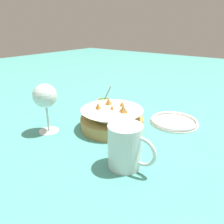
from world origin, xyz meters
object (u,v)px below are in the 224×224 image
(wine_glass, at_px, (45,97))
(beer_mug, at_px, (126,148))
(side_plate, at_px, (174,121))
(food_basket, at_px, (112,119))
(sauce_cup, at_px, (104,104))

(wine_glass, height_order, beer_mug, wine_glass)
(wine_glass, distance_m, side_plate, 0.46)
(wine_glass, relative_size, side_plate, 0.95)
(beer_mug, bearing_deg, food_basket, 135.88)
(side_plate, bearing_deg, beer_mug, -89.25)
(food_basket, relative_size, side_plate, 1.26)
(food_basket, distance_m, beer_mug, 0.22)
(beer_mug, height_order, side_plate, beer_mug)
(sauce_cup, relative_size, wine_glass, 0.67)
(beer_mug, bearing_deg, wine_glass, 179.42)
(food_basket, distance_m, side_plate, 0.23)
(sauce_cup, xyz_separation_m, beer_mug, (0.30, -0.27, 0.03))
(beer_mug, bearing_deg, sauce_cup, 137.06)
(sauce_cup, distance_m, wine_glass, 0.29)
(sauce_cup, height_order, side_plate, sauce_cup)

